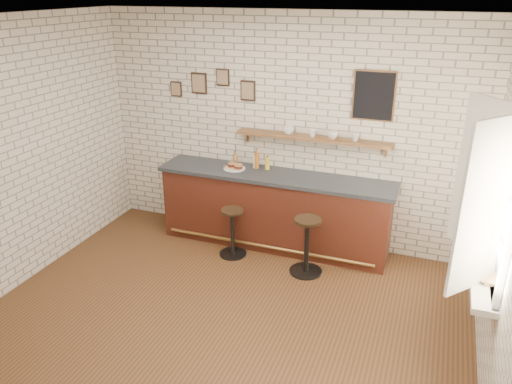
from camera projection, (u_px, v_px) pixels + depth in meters
ground at (225, 315)px, 5.32m from camera, size 5.00×5.00×0.00m
bar_counter at (274, 210)px, 6.60m from camera, size 3.10×0.65×1.01m
sandwich_plate at (234, 168)px, 6.59m from camera, size 0.28×0.28×0.01m
ciabatta_sandwich at (235, 165)px, 6.57m from camera, size 0.24×0.17×0.08m
potato_chips at (234, 168)px, 6.60m from camera, size 0.27×0.17×0.00m
bitters_bottle_brown at (235, 159)px, 6.70m from camera, size 0.06×0.06×0.20m
bitters_bottle_white at (255, 161)px, 6.60m from camera, size 0.06×0.06×0.22m
bitters_bottle_amber at (257, 160)px, 6.59m from camera, size 0.07×0.07×0.27m
condiment_bottle_yellow at (267, 164)px, 6.55m from camera, size 0.06×0.06×0.19m
bar_stool_left at (232, 231)px, 6.40m from camera, size 0.36×0.36×0.64m
bar_stool_right at (307, 244)px, 5.98m from camera, size 0.40×0.40×0.72m
wall_shelf at (312, 138)px, 6.26m from camera, size 2.00×0.18×0.18m
shelf_cup_a at (289, 130)px, 6.33m from camera, size 0.15×0.15×0.10m
shelf_cup_b at (313, 133)px, 6.23m from camera, size 0.14×0.14×0.09m
shelf_cup_c at (333, 135)px, 6.15m from camera, size 0.14×0.14×0.10m
shelf_cup_d at (355, 138)px, 6.06m from camera, size 0.12×0.12×0.08m
back_wall_decor at (302, 91)px, 6.17m from camera, size 2.96×0.02×0.56m
window_sill at (482, 271)px, 4.45m from camera, size 0.20×1.35×0.06m
casement_window at (492, 193)px, 4.18m from camera, size 0.40×1.30×1.56m
book_lower at (481, 279)px, 4.26m from camera, size 0.19×0.23×0.02m
book_upper at (481, 276)px, 4.27m from camera, size 0.16×0.21×0.02m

